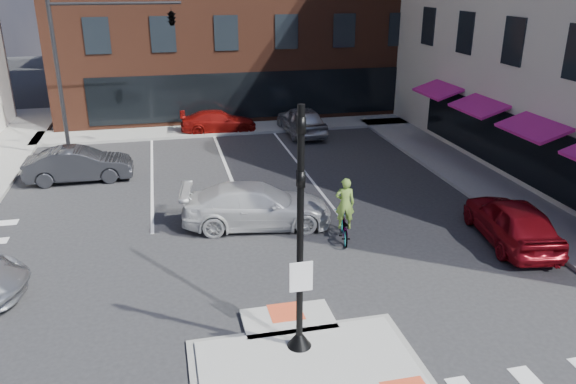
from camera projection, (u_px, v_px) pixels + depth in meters
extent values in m
plane|color=#28282B|center=(303.00, 360.00, 13.42)|extent=(120.00, 120.00, 0.00)
cube|color=gray|center=(309.00, 372.00, 12.96)|extent=(5.40, 3.60, 0.06)
cube|color=#A8A8A3|center=(309.00, 371.00, 12.94)|extent=(5.00, 3.20, 0.12)
cube|color=#A8A8A3|center=(288.00, 320.00, 14.86)|extent=(2.40, 1.40, 0.12)
cube|color=#EC4E29|center=(286.00, 312.00, 15.11)|extent=(0.90, 0.90, 0.01)
cube|color=gray|center=(5.00, 151.00, 29.30)|extent=(3.00, 20.00, 0.15)
cube|color=gray|center=(484.00, 182.00, 24.74)|extent=(3.00, 24.00, 0.15)
cube|color=gray|center=(261.00, 126.00, 34.03)|extent=(26.00, 3.00, 0.15)
cube|color=black|center=(258.00, 95.00, 34.33)|extent=(20.00, 0.12, 2.80)
cube|color=black|center=(513.00, 145.00, 24.41)|extent=(0.12, 16.00, 2.60)
cube|color=#CC1B88|center=(503.00, 116.00, 23.78)|extent=(1.46, 3.00, 0.58)
cube|color=#CC1B88|center=(437.00, 90.00, 29.24)|extent=(1.46, 3.00, 0.58)
cube|color=slate|center=(142.00, 13.00, 58.10)|extent=(10.00, 12.00, 10.00)
cube|color=brown|center=(262.00, 1.00, 62.27)|extent=(12.00, 12.00, 12.00)
cone|color=black|center=(299.00, 338.00, 13.66)|extent=(0.60, 0.60, 0.45)
cylinder|color=black|center=(300.00, 231.00, 12.64)|extent=(0.16, 0.16, 5.80)
cube|color=white|center=(301.00, 277.00, 12.92)|extent=(0.55, 0.04, 0.75)
imported|color=black|center=(301.00, 141.00, 11.88)|extent=(0.18, 0.22, 1.10)
imported|color=black|center=(301.00, 194.00, 12.31)|extent=(0.18, 0.22, 1.10)
cylinder|color=black|center=(59.00, 79.00, 26.80)|extent=(0.20, 0.20, 8.00)
cylinder|color=black|center=(116.00, 3.00, 26.20)|extent=(6.00, 0.14, 0.14)
imported|color=black|center=(171.00, 16.00, 26.94)|extent=(0.48, 2.24, 0.90)
imported|color=maroon|center=(512.00, 221.00, 19.08)|extent=(2.59, 4.94, 1.60)
imported|color=silver|center=(257.00, 205.00, 20.40)|extent=(5.66, 2.91, 1.57)
imported|color=#2A2B30|center=(79.00, 164.00, 24.94)|extent=(4.59, 1.61, 1.51)
imported|color=#ADAEB4|center=(301.00, 120.00, 32.33)|extent=(2.24, 4.94, 1.65)
imported|color=maroon|center=(218.00, 122.00, 32.83)|extent=(4.43, 1.91, 1.27)
imported|color=#3F3F44|center=(344.00, 227.00, 19.38)|extent=(1.01, 1.90, 0.95)
imported|color=#9ED54B|center=(345.00, 203.00, 19.06)|extent=(0.74, 0.57, 1.82)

